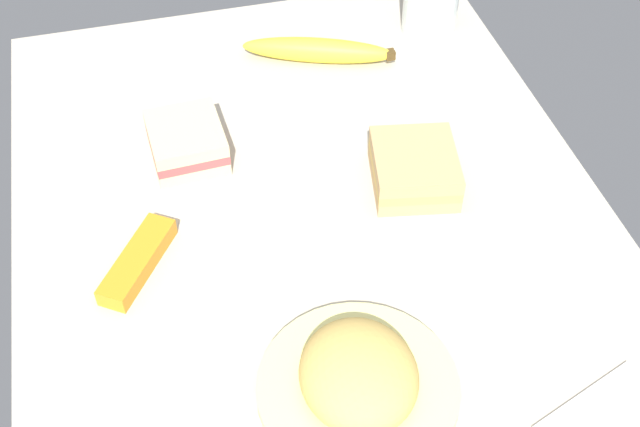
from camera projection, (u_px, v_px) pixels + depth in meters
tabletop at (320, 239)px, 88.59cm from camera, size 90.00×64.00×2.00cm
plate_of_food at (358, 379)px, 73.12cm from camera, size 18.43×18.43×6.23cm
sandwich_main at (187, 142)px, 94.50cm from camera, size 9.53×8.67×4.40cm
sandwich_side at (414, 169)px, 91.48cm from camera, size 11.64×10.83×4.40cm
glass_of_milk at (431, 0)px, 110.31cm from camera, size 7.44×7.44×10.50cm
banana at (318, 50)px, 107.72cm from camera, size 9.98×19.88×3.27cm
snack_bar at (137, 259)px, 84.03cm from camera, size 11.23×9.01×2.00cm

